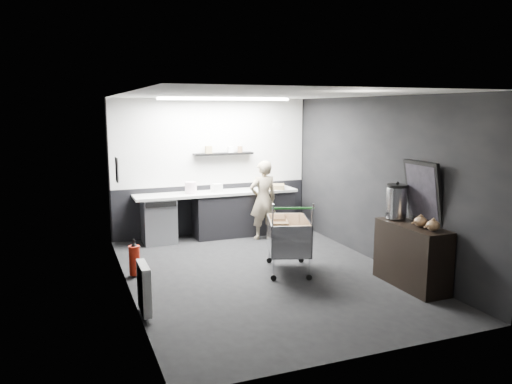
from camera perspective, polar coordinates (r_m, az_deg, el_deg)
name	(u,v)px	position (r m, az deg, el deg)	size (l,w,h in m)	color
floor	(264,274)	(7.73, 0.90, -9.36)	(5.50, 5.50, 0.00)	black
ceiling	(264,95)	(7.32, 0.95, 11.07)	(5.50, 5.50, 0.00)	silver
wall_back	(212,167)	(9.99, -5.05, 2.86)	(5.50, 5.50, 0.00)	black
wall_front	(370,228)	(5.02, 12.90, -4.01)	(5.50, 5.50, 0.00)	black
wall_left	(126,195)	(6.91, -14.61, -0.38)	(5.50, 5.50, 0.00)	black
wall_right	(378,180)	(8.36, 13.72, 1.33)	(5.50, 5.50, 0.00)	black
kitchen_wall_panel	(212,142)	(9.92, -5.06, 5.72)	(3.95, 0.02, 1.70)	silver
dado_panel	(213,209)	(10.10, -4.95, -1.95)	(3.95, 0.02, 1.00)	black
floating_shelf	(223,154)	(9.89, -3.75, 4.39)	(1.20, 0.22, 0.04)	black
wall_clock	(277,126)	(10.37, 2.43, 7.57)	(0.20, 0.20, 0.03)	white
poster	(117,170)	(8.17, -15.62, 2.48)	(0.02, 0.30, 0.40)	white
poster_red_band	(117,165)	(8.16, -15.61, 2.96)	(0.01, 0.22, 0.10)	red
radiator	(144,288)	(6.31, -12.68, -10.66)	(0.10, 0.50, 0.60)	white
ceiling_strip	(225,99)	(9.06, -3.55, 10.57)	(2.40, 0.20, 0.04)	white
prep_counter	(224,214)	(9.86, -3.68, -2.47)	(3.20, 0.61, 0.90)	black
person	(263,200)	(9.60, 0.82, -0.91)	(0.56, 0.37, 1.53)	#B8AE92
shopping_cart	(288,238)	(7.73, 3.69, -5.25)	(0.90, 1.20, 1.12)	silver
sideboard	(411,247)	(7.44, 17.33, -6.00)	(0.51, 1.19, 1.79)	black
fire_extinguisher	(135,259)	(7.77, -13.72, -7.47)	(0.17, 0.17, 0.55)	#B11D0B
cardboard_box	(273,187)	(10.08, 1.99, 0.62)	(0.44, 0.33, 0.09)	olive
pink_tub	(191,188)	(9.58, -7.45, 0.49)	(0.22, 0.22, 0.22)	white
white_container	(217,188)	(9.67, -4.51, 0.46)	(0.19, 0.15, 0.17)	white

